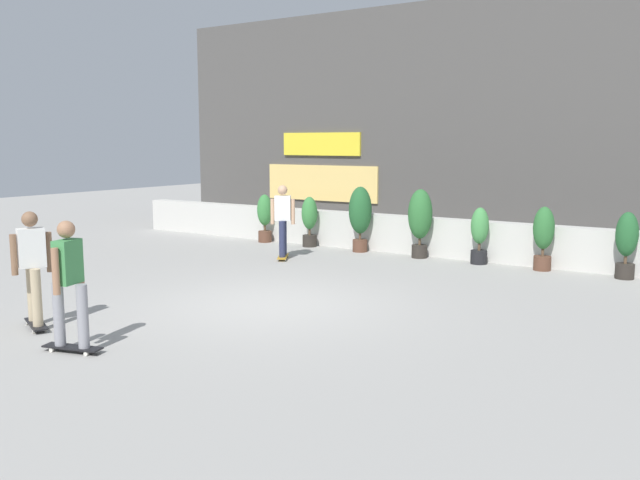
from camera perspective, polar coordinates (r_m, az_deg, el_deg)
ground_plane at (r=11.26m, az=-4.22°, el=-5.46°), size 48.00×48.00×0.00m
planter_wall at (r=16.26m, az=8.76°, el=0.33°), size 18.00×0.40×0.90m
building_backdrop at (r=19.83m, az=13.83°, el=9.71°), size 20.00×2.08×6.50m
potted_plant_0 at (r=18.15m, az=-4.68°, el=2.04°), size 0.41×0.41×1.28m
potted_plant_1 at (r=17.30m, az=-0.89°, el=1.76°), size 0.41×0.41×1.28m
potted_plant_2 at (r=16.49m, az=3.41°, el=2.23°), size 0.56×0.56×1.60m
potted_plant_3 at (r=15.76m, az=8.43°, el=1.87°), size 0.56×0.56×1.59m
potted_plant_4 at (r=15.24m, az=13.29°, el=0.55°), size 0.39×0.39×1.25m
potted_plant_5 at (r=14.82m, az=18.31°, el=0.43°), size 0.43×0.43×1.34m
potted_plant_6 at (r=14.50m, az=24.41°, el=-0.12°), size 0.43×0.43×1.32m
skater_foreground at (r=9.10m, az=-20.40°, el=-3.18°), size 0.82×0.54×1.70m
skater_far_left at (r=15.44m, az=-3.15°, el=1.84°), size 0.58×0.79×1.70m
skater_by_wall_right at (r=10.48m, az=-23.06°, el=-1.87°), size 0.81×0.52×1.70m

